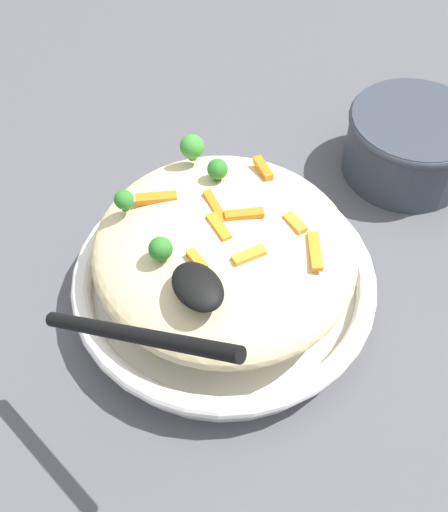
{
  "coord_description": "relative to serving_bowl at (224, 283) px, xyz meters",
  "views": [
    {
      "loc": [
        -0.33,
        0.21,
        0.55
      ],
      "look_at": [
        0.0,
        0.0,
        0.07
      ],
      "focal_mm": 44.4,
      "sensor_mm": 36.0,
      "label": 1
    }
  ],
  "objects": [
    {
      "name": "ground_plane",
      "position": [
        0.0,
        0.0,
        -0.02
      ],
      "size": [
        2.4,
        2.4,
        0.0
      ],
      "primitive_type": "plane",
      "color": "#4C4C51"
    },
    {
      "name": "serving_bowl",
      "position": [
        0.0,
        0.0,
        0.0
      ],
      "size": [
        0.31,
        0.31,
        0.05
      ],
      "color": "white",
      "rests_on": "ground_plane"
    },
    {
      "name": "pasta_mound",
      "position": [
        0.0,
        0.0,
        0.05
      ],
      "size": [
        0.26,
        0.26,
        0.08
      ],
      "primitive_type": "ellipsoid",
      "color": "beige",
      "rests_on": "serving_bowl"
    },
    {
      "name": "carrot_piece_0",
      "position": [
        -0.0,
        0.01,
        0.09
      ],
      "size": [
        0.03,
        0.01,
        0.01
      ],
      "primitive_type": "cube",
      "rotation": [
        0.0,
        0.0,
        6.22
      ],
      "color": "orange",
      "rests_on": "pasta_mound"
    },
    {
      "name": "carrot_piece_1",
      "position": [
        -0.07,
        -0.06,
        0.08
      ],
      "size": [
        0.04,
        0.03,
        0.01
      ],
      "primitive_type": "cube",
      "rotation": [
        0.0,
        0.0,
        2.61
      ],
      "color": "orange",
      "rests_on": "pasta_mound"
    },
    {
      "name": "carrot_piece_2",
      "position": [
        0.0,
        -0.02,
        0.09
      ],
      "size": [
        0.02,
        0.04,
        0.01
      ],
      "primitive_type": "cube",
      "rotation": [
        0.0,
        0.0,
        4.29
      ],
      "color": "orange",
      "rests_on": "pasta_mound"
    },
    {
      "name": "carrot_piece_3",
      "position": [
        -0.04,
        0.0,
        0.09
      ],
      "size": [
        0.01,
        0.03,
        0.01
      ],
      "primitive_type": "cube",
      "rotation": [
        0.0,
        0.0,
        1.48
      ],
      "color": "orange",
      "rests_on": "pasta_mound"
    },
    {
      "name": "carrot_piece_4",
      "position": [
        -0.02,
        0.04,
        0.09
      ],
      "size": [
        0.02,
        0.01,
        0.01
      ],
      "primitive_type": "cube",
      "rotation": [
        0.0,
        0.0,
        0.03
      ],
      "color": "orange",
      "rests_on": "pasta_mound"
    },
    {
      "name": "carrot_piece_5",
      "position": [
        -0.03,
        -0.06,
        0.09
      ],
      "size": [
        0.03,
        0.01,
        0.01
      ],
      "primitive_type": "cube",
      "rotation": [
        0.0,
        0.0,
        3.17
      ],
      "color": "orange",
      "rests_on": "pasta_mound"
    },
    {
      "name": "carrot_piece_6",
      "position": [
        0.02,
        -0.01,
        0.09
      ],
      "size": [
        0.04,
        0.01,
        0.01
      ],
      "primitive_type": "cube",
      "rotation": [
        0.0,
        0.0,
        3.0
      ],
      "color": "orange",
      "rests_on": "pasta_mound"
    },
    {
      "name": "carrot_piece_7",
      "position": [
        0.07,
        0.04,
        0.09
      ],
      "size": [
        0.03,
        0.04,
        0.01
      ],
      "primitive_type": "cube",
      "rotation": [
        0.0,
        0.0,
        1.12
      ],
      "color": "orange",
      "rests_on": "pasta_mound"
    },
    {
      "name": "carrot_piece_8",
      "position": [
        0.05,
        -0.08,
        0.09
      ],
      "size": [
        0.03,
        0.01,
        0.01
      ],
      "primitive_type": "cube",
      "rotation": [
        0.0,
        0.0,
        2.97
      ],
      "color": "orange",
      "rests_on": "pasta_mound"
    },
    {
      "name": "broccoli_floret_0",
      "position": [
        0.07,
        0.07,
        0.09
      ],
      "size": [
        0.02,
        0.02,
        0.02
      ],
      "color": "#296820",
      "rests_on": "pasta_mound"
    },
    {
      "name": "broccoli_floret_1",
      "position": [
        0.1,
        -0.03,
        0.1
      ],
      "size": [
        0.03,
        0.03,
        0.03
      ],
      "color": "#377928",
      "rests_on": "pasta_mound"
    },
    {
      "name": "broccoli_floret_2",
      "position": [
        -0.0,
        0.07,
        0.1
      ],
      "size": [
        0.02,
        0.02,
        0.03
      ],
      "color": "#296820",
      "rests_on": "pasta_mound"
    },
    {
      "name": "broccoli_floret_3",
      "position": [
        0.06,
        -0.03,
        0.1
      ],
      "size": [
        0.02,
        0.02,
        0.03
      ],
      "color": "#296820",
      "rests_on": "pasta_mound"
    },
    {
      "name": "serving_spoon",
      "position": [
        -0.07,
        0.09,
        0.12
      ],
      "size": [
        0.16,
        0.14,
        0.1
      ],
      "color": "black",
      "rests_on": "pasta_mound"
    },
    {
      "name": "companion_bowl",
      "position": [
        0.05,
        -0.29,
        0.02
      ],
      "size": [
        0.16,
        0.16,
        0.08
      ],
      "color": "#333842",
      "rests_on": "ground_plane"
    }
  ]
}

